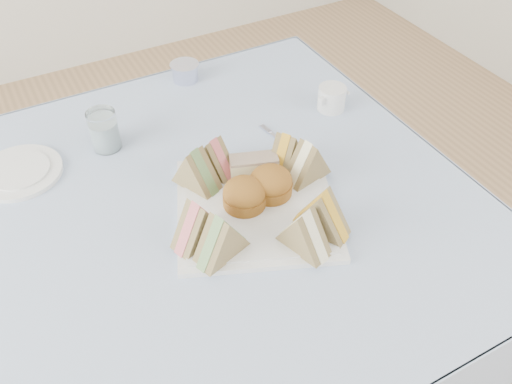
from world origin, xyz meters
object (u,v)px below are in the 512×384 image
serving_plate (256,208)px  water_glass (104,130)px  creamer_jug (332,98)px  table (220,309)px

serving_plate → water_glass: water_glass is taller
creamer_jug → serving_plate: bearing=-163.9°
water_glass → creamer_jug: bearing=-12.1°
water_glass → creamer_jug: size_ratio=1.38×
serving_plate → water_glass: size_ratio=3.31×
water_glass → table: bearing=-63.8°
water_glass → creamer_jug: (0.52, -0.11, -0.02)m
serving_plate → creamer_jug: (0.33, 0.22, 0.02)m
table → serving_plate: bearing=-45.2°
table → creamer_jug: bearing=21.8°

